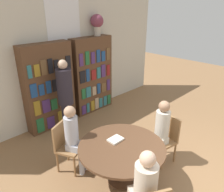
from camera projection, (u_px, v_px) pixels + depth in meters
ground_plane at (199, 187)px, 3.60m from camera, size 16.00×16.00×0.00m
wall_back at (66, 60)px, 5.38m from camera, size 6.40×0.07×3.00m
bookshelf_left at (49, 87)px, 5.03m from camera, size 1.17×0.34×2.01m
bookshelf_right at (92, 75)px, 5.87m from camera, size 1.17×0.34×2.01m
flower_vase at (97, 23)px, 5.50m from camera, size 0.33×0.33×0.53m
reading_table at (122, 151)px, 3.49m from camera, size 1.39×1.39×0.71m
chair_left_side at (66, 144)px, 3.85m from camera, size 0.53×0.53×0.90m
chair_far_side at (166, 137)px, 4.06m from camera, size 0.47×0.47×0.90m
seated_reader_left at (74, 136)px, 3.71m from camera, size 0.35×0.39×1.27m
seated_reader_right at (160, 130)px, 3.89m from camera, size 0.39×0.31×1.27m
seated_reader_back at (144, 186)px, 2.68m from camera, size 0.40×0.42×1.27m
librarian_standing at (65, 89)px, 4.75m from camera, size 0.34×0.61×1.72m
open_book_on_table at (116, 140)px, 3.59m from camera, size 0.24×0.18×0.03m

